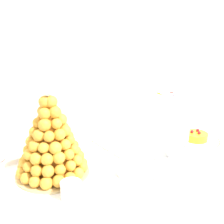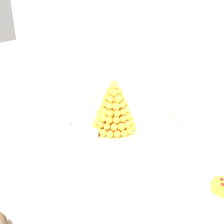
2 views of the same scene
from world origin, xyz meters
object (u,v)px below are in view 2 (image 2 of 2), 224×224
(dessert_cup_mid_left, at_px, (92,136))
(wine_glass, at_px, (91,100))
(croquembouche, at_px, (114,109))
(dessert_cup_centre, at_px, (126,150))
(dessert_cup_left, at_px, (65,124))
(fruit_tart_plate, at_px, (223,189))
(serving_tray, at_px, (104,133))
(macaron_goblet, at_px, (173,141))
(creme_brulee_ramekin, at_px, (74,119))

(dessert_cup_mid_left, relative_size, wine_glass, 0.36)
(croquembouche, distance_m, dessert_cup_centre, 0.26)
(croquembouche, distance_m, dessert_cup_left, 0.28)
(dessert_cup_left, relative_size, dessert_cup_mid_left, 0.85)
(fruit_tart_plate, distance_m, wine_glass, 0.81)
(serving_tray, bearing_deg, fruit_tart_plate, -4.59)
(dessert_cup_mid_left, height_order, macaron_goblet, macaron_goblet)
(serving_tray, xyz_separation_m, croquembouche, (0.02, 0.06, 0.12))
(dessert_cup_centre, bearing_deg, dessert_cup_left, 179.76)
(croquembouche, xyz_separation_m, macaron_goblet, (0.41, -0.14, 0.03))
(wine_glass, bearing_deg, serving_tray, -24.36)
(creme_brulee_ramekin, bearing_deg, macaron_goblet, -6.48)
(dessert_cup_mid_left, xyz_separation_m, wine_glass, (-0.16, 0.17, 0.10))
(dessert_cup_left, height_order, wine_glass, wine_glass)
(serving_tray, xyz_separation_m, fruit_tart_plate, (0.64, -0.05, 0.01))
(serving_tray, relative_size, creme_brulee_ramekin, 6.76)
(wine_glass, bearing_deg, dessert_cup_centre, -24.46)
(fruit_tart_plate, relative_size, wine_glass, 1.22)
(dessert_cup_mid_left, height_order, dessert_cup_centre, same)
(dessert_cup_centre, bearing_deg, serving_tray, 155.46)
(dessert_cup_left, height_order, dessert_cup_centre, dessert_cup_left)
(dessert_cup_left, bearing_deg, dessert_cup_centre, -0.24)
(dessert_cup_centre, bearing_deg, macaron_goblet, 2.92)
(fruit_tart_plate, bearing_deg, wine_glass, 171.31)
(dessert_cup_left, relative_size, macaron_goblet, 0.20)
(serving_tray, relative_size, dessert_cup_left, 10.38)
(creme_brulee_ramekin, bearing_deg, fruit_tart_plate, -2.77)
(macaron_goblet, bearing_deg, serving_tray, 169.05)
(creme_brulee_ramekin, xyz_separation_m, macaron_goblet, (0.64, -0.07, 0.14))
(serving_tray, relative_size, macaron_goblet, 2.13)
(croquembouche, xyz_separation_m, fruit_tart_plate, (0.62, -0.11, -0.12))
(dessert_cup_centre, xyz_separation_m, wine_glass, (-0.36, 0.16, 0.10))
(creme_brulee_ramekin, distance_m, wine_glass, 0.15)
(croquembouche, relative_size, macaron_goblet, 1.18)
(creme_brulee_ramekin, height_order, wine_glass, wine_glass)
(croquembouche, height_order, dessert_cup_centre, croquembouche)
(wine_glass, bearing_deg, creme_brulee_ramekin, -125.62)
(croquembouche, bearing_deg, fruit_tart_plate, -10.05)
(creme_brulee_ramekin, bearing_deg, serving_tray, 2.75)
(dessert_cup_left, distance_m, dessert_cup_centre, 0.40)
(croquembouche, bearing_deg, wine_glass, 176.26)
(creme_brulee_ramekin, relative_size, wine_glass, 0.48)
(croquembouche, height_order, fruit_tart_plate, croquembouche)
(dessert_cup_left, relative_size, dessert_cup_centre, 1.02)
(croquembouche, bearing_deg, creme_brulee_ramekin, -163.39)
(macaron_goblet, relative_size, wine_glass, 1.52)
(serving_tray, height_order, dessert_cup_left, dessert_cup_left)
(fruit_tart_plate, bearing_deg, dessert_cup_mid_left, -175.98)
(croquembouche, relative_size, wine_glass, 1.79)
(dessert_cup_mid_left, distance_m, macaron_goblet, 0.45)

